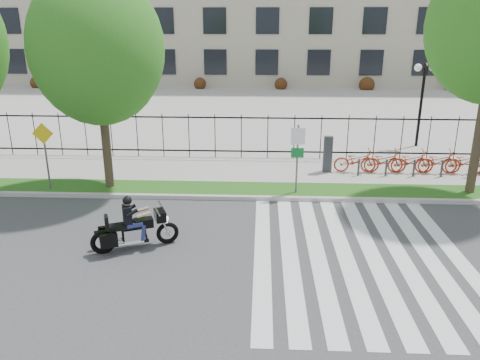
{
  "coord_description": "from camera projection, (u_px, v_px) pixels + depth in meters",
  "views": [
    {
      "loc": [
        2.14,
        -11.57,
        5.99
      ],
      "look_at": [
        1.44,
        3.0,
        1.12
      ],
      "focal_mm": 35.0,
      "sensor_mm": 36.0,
      "label": 1
    }
  ],
  "objects": [
    {
      "name": "sign_pole_regulatory",
      "position": [
        297.0,
        150.0,
        16.59
      ],
      "size": [
        0.5,
        0.09,
        2.5
      ],
      "color": "#59595B",
      "rests_on": "grass_verge"
    },
    {
      "name": "curb",
      "position": [
        202.0,
        197.0,
        16.82
      ],
      "size": [
        60.0,
        0.2,
        0.15
      ],
      "primitive_type": "cube",
      "color": "#ABA8A1",
      "rests_on": "ground"
    },
    {
      "name": "grass_verge",
      "position": [
        204.0,
        189.0,
        17.62
      ],
      "size": [
        60.0,
        1.5,
        0.15
      ],
      "primitive_type": "cube",
      "color": "#224C13",
      "rests_on": "ground"
    },
    {
      "name": "iron_fence",
      "position": [
        215.0,
        136.0,
        21.31
      ],
      "size": [
        30.0,
        0.06,
        2.0
      ],
      "primitive_type": null,
      "color": "black",
      "rests_on": "sidewalk"
    },
    {
      "name": "ground",
      "position": [
        183.0,
        252.0,
        12.96
      ],
      "size": [
        120.0,
        120.0,
        0.0
      ],
      "primitive_type": "plane",
      "color": "#3B3B3D",
      "rests_on": "ground"
    },
    {
      "name": "lamp_post_right",
      "position": [
        423.0,
        84.0,
        22.86
      ],
      "size": [
        1.06,
        0.7,
        4.25
      ],
      "color": "black",
      "rests_on": "ground"
    },
    {
      "name": "street_tree_1",
      "position": [
        97.0,
        49.0,
        16.17
      ],
      "size": [
        4.64,
        4.64,
        7.71
      ],
      "color": "#382C1F",
      "rests_on": "grass_verge"
    },
    {
      "name": "sidewalk",
      "position": [
        211.0,
        170.0,
        19.99
      ],
      "size": [
        60.0,
        3.5,
        0.15
      ],
      "primitive_type": "cube",
      "color": "#A8A69D",
      "rests_on": "ground"
    },
    {
      "name": "crosswalk_stripes",
      "position": [
        359.0,
        255.0,
        12.74
      ],
      "size": [
        5.7,
        8.0,
        0.01
      ],
      "primitive_type": null,
      "color": "silver",
      "rests_on": "ground"
    },
    {
      "name": "plaza",
      "position": [
        235.0,
        104.0,
        36.63
      ],
      "size": [
        80.0,
        34.0,
        0.1
      ],
      "primitive_type": "cube",
      "color": "#A8A69D",
      "rests_on": "ground"
    },
    {
      "name": "bike_share_station",
      "position": [
        436.0,
        162.0,
        19.15
      ],
      "size": [
        8.9,
        0.86,
        1.5
      ],
      "color": "#2D2D33",
      "rests_on": "sidewalk"
    },
    {
      "name": "sign_pole_warning",
      "position": [
        45.0,
        147.0,
        17.01
      ],
      "size": [
        0.78,
        0.09,
        2.49
      ],
      "color": "#59595B",
      "rests_on": "grass_verge"
    },
    {
      "name": "motorcycle_rider",
      "position": [
        134.0,
        227.0,
        12.97
      ],
      "size": [
        2.31,
        1.28,
        1.89
      ],
      "color": "black",
      "rests_on": "ground"
    }
  ]
}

